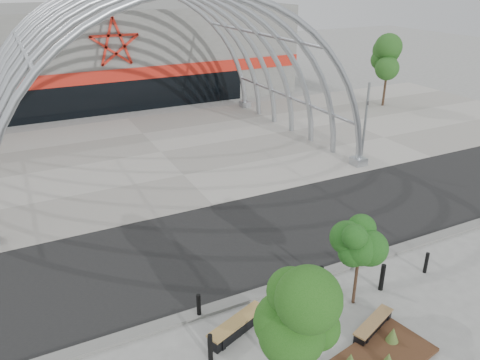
{
  "coord_description": "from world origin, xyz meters",
  "views": [
    {
      "loc": [
        -8.13,
        -12.24,
        10.66
      ],
      "look_at": [
        0.0,
        4.0,
        2.6
      ],
      "focal_mm": 35.0,
      "sensor_mm": 36.0,
      "label": 1
    }
  ],
  "objects_px": {
    "bench_0": "(237,326)",
    "bollard_2": "(321,279)",
    "street_tree_1": "(360,245)",
    "bench_1": "(373,326)",
    "signal_pole": "(365,123)",
    "street_tree_0": "(311,310)"
  },
  "relations": [
    {
      "from": "bench_0",
      "to": "bollard_2",
      "type": "relative_size",
      "value": 2.23
    },
    {
      "from": "street_tree_1",
      "to": "bench_0",
      "type": "bearing_deg",
      "value": 173.55
    },
    {
      "from": "street_tree_1",
      "to": "bench_1",
      "type": "relative_size",
      "value": 1.67
    },
    {
      "from": "signal_pole",
      "to": "bollard_2",
      "type": "bearing_deg",
      "value": -136.25
    },
    {
      "from": "street_tree_0",
      "to": "bench_0",
      "type": "bearing_deg",
      "value": 99.69
    },
    {
      "from": "signal_pole",
      "to": "bench_1",
      "type": "bearing_deg",
      "value": -128.38
    },
    {
      "from": "bench_1",
      "to": "bench_0",
      "type": "bearing_deg",
      "value": 154.22
    },
    {
      "from": "bench_0",
      "to": "bollard_2",
      "type": "xyz_separation_m",
      "value": [
        3.65,
        0.57,
        0.29
      ]
    },
    {
      "from": "bench_0",
      "to": "bollard_2",
      "type": "height_order",
      "value": "bollard_2"
    },
    {
      "from": "signal_pole",
      "to": "bench_0",
      "type": "bearing_deg",
      "value": -143.72
    },
    {
      "from": "signal_pole",
      "to": "street_tree_1",
      "type": "relative_size",
      "value": 1.52
    },
    {
      "from": "street_tree_0",
      "to": "bench_0",
      "type": "relative_size",
      "value": 1.77
    },
    {
      "from": "street_tree_0",
      "to": "bollard_2",
      "type": "bearing_deg",
      "value": 49.46
    },
    {
      "from": "bench_1",
      "to": "bollard_2",
      "type": "relative_size",
      "value": 1.87
    },
    {
      "from": "signal_pole",
      "to": "street_tree_1",
      "type": "xyz_separation_m",
      "value": [
        -8.77,
        -10.1,
        -0.26
      ]
    },
    {
      "from": "bench_1",
      "to": "bollard_2",
      "type": "distance_m",
      "value": 2.53
    },
    {
      "from": "street_tree_1",
      "to": "bench_1",
      "type": "distance_m",
      "value": 2.61
    },
    {
      "from": "street_tree_0",
      "to": "bench_0",
      "type": "xyz_separation_m",
      "value": [
        -0.53,
        3.08,
        -2.75
      ]
    },
    {
      "from": "street_tree_0",
      "to": "bench_1",
      "type": "relative_size",
      "value": 2.11
    },
    {
      "from": "street_tree_1",
      "to": "street_tree_0",
      "type": "bearing_deg",
      "value": -145.67
    },
    {
      "from": "street_tree_1",
      "to": "bollard_2",
      "type": "bearing_deg",
      "value": 122.41
    },
    {
      "from": "street_tree_0",
      "to": "street_tree_1",
      "type": "relative_size",
      "value": 1.26
    }
  ]
}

